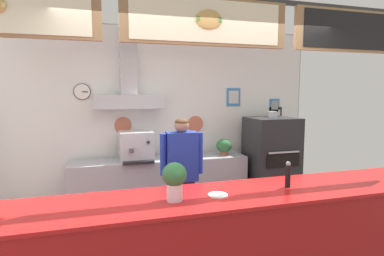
# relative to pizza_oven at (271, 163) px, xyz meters

# --- Properties ---
(back_wall_assembly) EXTENTS (5.13, 2.49, 2.88)m
(back_wall_assembly) POSITION_rel_pizza_oven_xyz_m (-1.74, 0.44, 0.79)
(back_wall_assembly) COLOR gray
(back_wall_assembly) RESTS_ON ground_plane
(service_counter) EXTENTS (4.43, 0.73, 1.02)m
(service_counter) POSITION_rel_pizza_oven_xyz_m (-1.72, -2.01, -0.23)
(service_counter) COLOR maroon
(service_counter) RESTS_ON ground_plane
(back_prep_counter) EXTENTS (2.62, 0.53, 0.89)m
(back_prep_counter) POSITION_rel_pizza_oven_xyz_m (-1.76, 0.19, -0.30)
(back_prep_counter) COLOR #A3A5AD
(back_prep_counter) RESTS_ON ground_plane
(pizza_oven) EXTENTS (0.73, 0.71, 1.57)m
(pizza_oven) POSITION_rel_pizza_oven_xyz_m (0.00, 0.00, 0.00)
(pizza_oven) COLOR #232326
(pizza_oven) RESTS_ON ground_plane
(shop_worker) EXTENTS (0.52, 0.24, 1.57)m
(shop_worker) POSITION_rel_pizza_oven_xyz_m (-1.69, -0.82, 0.11)
(shop_worker) COLOR #232328
(shop_worker) RESTS_ON ground_plane
(espresso_machine) EXTENTS (0.47, 0.52, 0.42)m
(espresso_machine) POSITION_rel_pizza_oven_xyz_m (-2.12, 0.16, 0.36)
(espresso_machine) COLOR silver
(espresso_machine) RESTS_ON back_prep_counter
(potted_thyme) EXTENTS (0.19, 0.19, 0.22)m
(potted_thyme) POSITION_rel_pizza_oven_xyz_m (-1.20, 0.21, 0.27)
(potted_thyme) COLOR beige
(potted_thyme) RESTS_ON back_prep_counter
(potted_oregano) EXTENTS (0.25, 0.25, 0.26)m
(potted_oregano) POSITION_rel_pizza_oven_xyz_m (-0.75, 0.16, 0.29)
(potted_oregano) COLOR #9E563D
(potted_oregano) RESTS_ON back_prep_counter
(pepper_grinder) EXTENTS (0.05, 0.05, 0.24)m
(pepper_grinder) POSITION_rel_pizza_oven_xyz_m (-1.01, -1.99, 0.40)
(pepper_grinder) COLOR black
(pepper_grinder) RESTS_ON service_counter
(condiment_plate) EXTENTS (0.16, 0.16, 0.01)m
(condiment_plate) POSITION_rel_pizza_oven_xyz_m (-1.71, -2.04, 0.29)
(condiment_plate) COLOR white
(condiment_plate) RESTS_ON service_counter
(basil_vase) EXTENTS (0.19, 0.19, 0.31)m
(basil_vase) POSITION_rel_pizza_oven_xyz_m (-2.08, -2.05, 0.45)
(basil_vase) COLOR silver
(basil_vase) RESTS_ON service_counter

